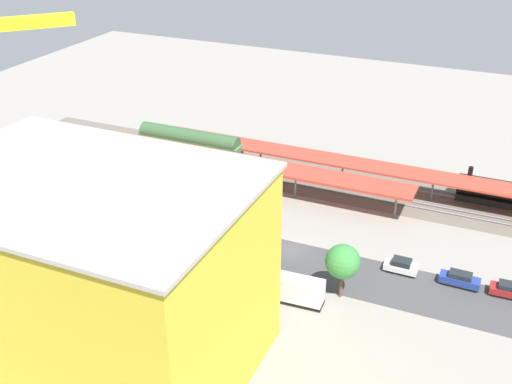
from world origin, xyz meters
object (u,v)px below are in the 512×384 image
object	(u,v)px
construction_building	(93,278)
street_tree_3	(343,262)
freight_coach_far	(190,145)
parked_car_3	(401,266)
platform_canopy_far	(343,162)
box_truck_1	(128,248)
parked_car_2	(460,280)
platform_canopy_near	(249,163)
street_tree_2	(209,236)
street_tree_0	(249,240)
street_tree_5	(256,244)
parked_car_1	(508,290)
street_tree_1	(89,198)
box_truck_2	(128,242)
box_truck_0	(281,287)
traffic_light	(127,216)

from	to	relation	value
construction_building	street_tree_3	xyz separation A→B (m)	(-19.15, -19.78, -5.11)
freight_coach_far	parked_car_3	size ratio (longest dim) A/B	4.51
parked_car_3	street_tree_3	size ratio (longest dim) A/B	0.60
platform_canopy_far	construction_building	xyz separation A→B (m)	(10.61, 48.57, 6.13)
parked_car_3	box_truck_1	distance (m)	34.51
parked_car_2	parked_car_3	size ratio (longest dim) A/B	1.16
platform_canopy_near	freight_coach_far	size ratio (longest dim) A/B	2.74
parked_car_2	street_tree_2	distance (m)	30.76
street_tree_0	street_tree_5	bearing A→B (deg)	146.87
construction_building	box_truck_1	bearing A→B (deg)	-64.13
parked_car_1	street_tree_1	bearing A→B (deg)	8.71
box_truck_2	street_tree_2	bearing A→B (deg)	-173.52
parked_car_3	street_tree_1	bearing A→B (deg)	11.20
platform_canopy_near	street_tree_5	bearing A→B (deg)	116.20
parked_car_1	construction_building	xyz separation A→B (m)	(37.12, 27.74, 9.16)
parked_car_1	parked_car_3	size ratio (longest dim) A/B	1.01
box_truck_0	street_tree_1	distance (m)	29.30
box_truck_1	street_tree_3	bearing A→B (deg)	-172.71
street_tree_5	parked_car_2	bearing A→B (deg)	-160.08
box_truck_2	street_tree_5	bearing A→B (deg)	-174.61
platform_canopy_far	street_tree_5	xyz separation A→B (m)	(2.04, 29.31, 1.04)
platform_canopy_near	parked_car_3	distance (m)	30.22
box_truck_1	street_tree_0	xyz separation A→B (m)	(-15.28, -3.80, 2.88)
parked_car_2	street_tree_3	distance (m)	15.28
box_truck_0	street_tree_5	bearing A→B (deg)	-32.21
platform_canopy_near	box_truck_1	distance (m)	25.66
street_tree_0	parked_car_2	bearing A→B (deg)	-162.85
platform_canopy_far	street_tree_1	world-z (taller)	street_tree_1
traffic_light	street_tree_2	bearing A→B (deg)	176.30
platform_canopy_near	parked_car_1	xyz separation A→B (m)	(-39.33, 13.44, -3.47)
construction_building	box_truck_0	xyz separation A→B (m)	(-12.89, -16.55, -8.32)
platform_canopy_near	street_tree_3	world-z (taller)	street_tree_3
box_truck_1	street_tree_5	size ratio (longest dim) A/B	1.25
parked_car_1	construction_building	distance (m)	47.24
parked_car_2	street_tree_0	distance (m)	25.76
platform_canopy_far	street_tree_5	distance (m)	29.40
box_truck_0	traffic_light	bearing A→B (deg)	-7.80
parked_car_1	box_truck_0	xyz separation A→B (m)	(24.23, 11.19, 0.84)
parked_car_3	construction_building	xyz separation A→B (m)	(24.59, 27.63, 9.13)
construction_building	street_tree_5	world-z (taller)	construction_building
parked_car_1	street_tree_0	bearing A→B (deg)	14.35
parked_car_2	parked_car_3	xyz separation A→B (m)	(7.05, -0.02, -0.01)
parked_car_1	traffic_light	size ratio (longest dim) A/B	0.67
street_tree_3	street_tree_5	distance (m)	10.58
platform_canopy_near	traffic_light	xyz separation A→B (m)	(7.97, 21.47, -0.09)
platform_canopy_near	parked_car_2	bearing A→B (deg)	158.16
box_truck_2	street_tree_5	size ratio (longest dim) A/B	1.24
street_tree_2	parked_car_1	bearing A→B (deg)	-165.71
parked_car_3	street_tree_2	distance (m)	24.17
parked_car_2	box_truck_0	size ratio (longest dim) A/B	0.47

